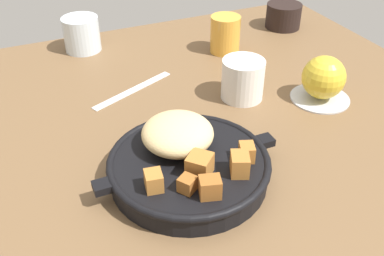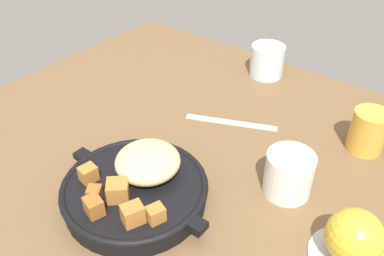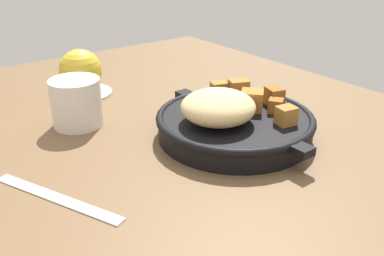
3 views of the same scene
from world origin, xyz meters
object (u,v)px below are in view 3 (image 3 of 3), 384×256
at_px(butter_knife, 57,197).
at_px(ceramic_mug_white, 76,103).
at_px(red_apple, 81,71).
at_px(cast_iron_skillet, 233,120).

bearing_deg(butter_knife, ceramic_mug_white, -54.37).
bearing_deg(red_apple, cast_iron_skillet, -162.30).
bearing_deg(cast_iron_skillet, red_apple, 17.70).
relative_size(cast_iron_skillet, butter_knife, 1.47).
bearing_deg(ceramic_mug_white, red_apple, -26.44).
xyz_separation_m(cast_iron_skillet, butter_knife, (0.00, 0.28, -0.03)).
bearing_deg(ceramic_mug_white, butter_knife, 149.55).
xyz_separation_m(cast_iron_skillet, red_apple, (0.32, 0.10, 0.02)).
distance_m(butter_knife, ceramic_mug_white, 0.22).
bearing_deg(ceramic_mug_white, cast_iron_skillet, -137.81).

